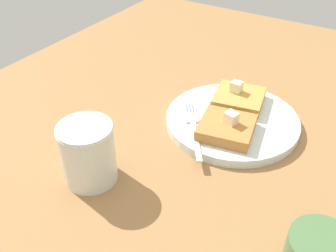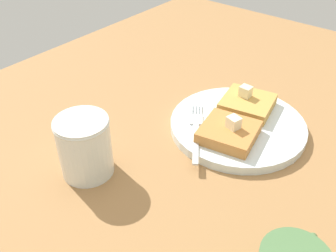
{
  "view_description": "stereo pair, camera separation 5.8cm",
  "coord_description": "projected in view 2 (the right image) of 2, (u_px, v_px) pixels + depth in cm",
  "views": [
    {
      "loc": [
        -45.13,
        -9.75,
        41.22
      ],
      "look_at": [
        -5.44,
        14.82,
        6.68
      ],
      "focal_mm": 40.0,
      "sensor_mm": 36.0,
      "label": 1
    },
    {
      "loc": [
        -41.78,
        -14.48,
        41.22
      ],
      "look_at": [
        -5.44,
        14.82,
        6.68
      ],
      "focal_mm": 40.0,
      "sensor_mm": 36.0,
      "label": 2
    }
  ],
  "objects": [
    {
      "name": "table_surface",
      "position": [
        265.0,
        175.0,
        0.57
      ],
      "size": [
        121.11,
        121.11,
        2.18
      ],
      "primitive_type": "cube",
      "color": "#9D6F42",
      "rests_on": "ground"
    },
    {
      "name": "plate",
      "position": [
        238.0,
        125.0,
        0.64
      ],
      "size": [
        23.11,
        23.11,
        1.52
      ],
      "color": "silver",
      "rests_on": "table_surface"
    },
    {
      "name": "toast_slice_left",
      "position": [
        229.0,
        132.0,
        0.6
      ],
      "size": [
        9.92,
        10.0,
        1.98
      ],
      "primitive_type": "cube",
      "rotation": [
        0.0,
        0.0,
        0.19
      ],
      "color": "#BE7B3C",
      "rests_on": "plate"
    },
    {
      "name": "toast_slice_middle",
      "position": [
        247.0,
        104.0,
        0.67
      ],
      "size": [
        9.92,
        10.0,
        1.98
      ],
      "primitive_type": "cube",
      "rotation": [
        0.0,
        0.0,
        0.19
      ],
      "color": "gold",
      "rests_on": "plate"
    },
    {
      "name": "butter_pat_primary",
      "position": [
        234.0,
        123.0,
        0.59
      ],
      "size": [
        2.19,
        2.33,
        1.94
      ],
      "primitive_type": "cube",
      "rotation": [
        0.0,
        0.0,
        1.31
      ],
      "color": "#F8EBC2",
      "rests_on": "toast_slice_left"
    },
    {
      "name": "butter_pat_secondary",
      "position": [
        246.0,
        91.0,
        0.66
      ],
      "size": [
        1.79,
        1.98,
        1.94
      ],
      "primitive_type": "cube",
      "rotation": [
        0.0,
        0.0,
        1.55
      ],
      "color": "#F4E6B2",
      "rests_on": "toast_slice_middle"
    },
    {
      "name": "fork",
      "position": [
        196.0,
        128.0,
        0.62
      ],
      "size": [
        13.96,
        10.31,
        0.36
      ],
      "color": "silver",
      "rests_on": "plate"
    },
    {
      "name": "syrup_jar",
      "position": [
        85.0,
        149.0,
        0.54
      ],
      "size": [
        7.91,
        7.91,
        9.26
      ],
      "color": "#592A0D",
      "rests_on": "table_surface"
    }
  ]
}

